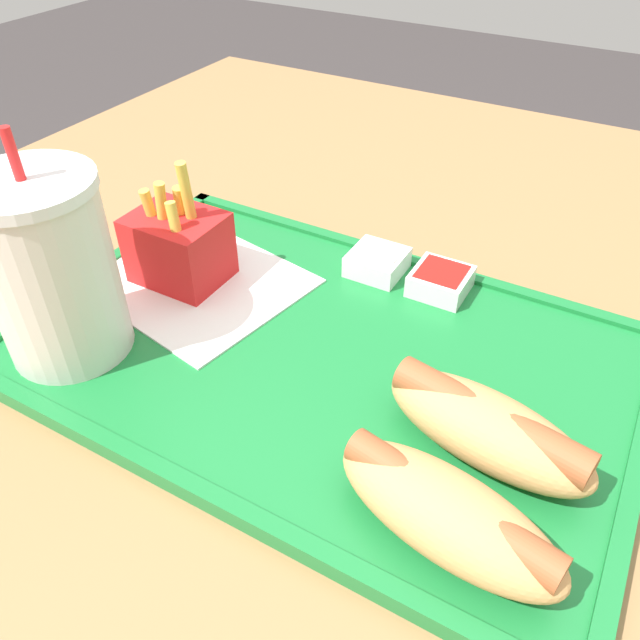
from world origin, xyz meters
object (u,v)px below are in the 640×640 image
hot_dog_near (487,427)px  fries_carton (179,246)px  sauce_cup_mayo (377,261)px  soda_cup (51,270)px  hot_dog_far (447,513)px  sauce_cup_ketchup (441,280)px

hot_dog_near → fries_carton: fries_carton is taller
hot_dog_near → sauce_cup_mayo: size_ratio=3.13×
soda_cup → sauce_cup_mayo: soda_cup is taller
hot_dog_far → hot_dog_near: same height
soda_cup → sauce_cup_ketchup: size_ratio=3.72×
soda_cup → hot_dog_near: size_ratio=1.19×
soda_cup → fries_carton: size_ratio=1.55×
sauce_cup_mayo → sauce_cup_ketchup: (-0.06, -0.00, 0.00)m
hot_dog_far → sauce_cup_mayo: hot_dog_far is taller
sauce_cup_mayo → sauce_cup_ketchup: bearing=-179.9°
soda_cup → sauce_cup_mayo: size_ratio=3.72×
fries_carton → soda_cup: bearing=82.0°
hot_dog_far → fries_carton: 0.32m
soda_cup → sauce_cup_ketchup: soda_cup is taller
soda_cup → fries_carton: 0.12m
fries_carton → sauce_cup_mayo: (-0.15, -0.10, -0.02)m
hot_dog_far → soda_cup: bearing=-3.0°
hot_dog_near → sauce_cup_ketchup: 0.18m
hot_dog_far → sauce_cup_mayo: 0.27m
hot_dog_far → fries_carton: bearing=-23.8°
soda_cup → hot_dog_near: bearing=-170.0°
soda_cup → sauce_cup_ketchup: 0.31m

